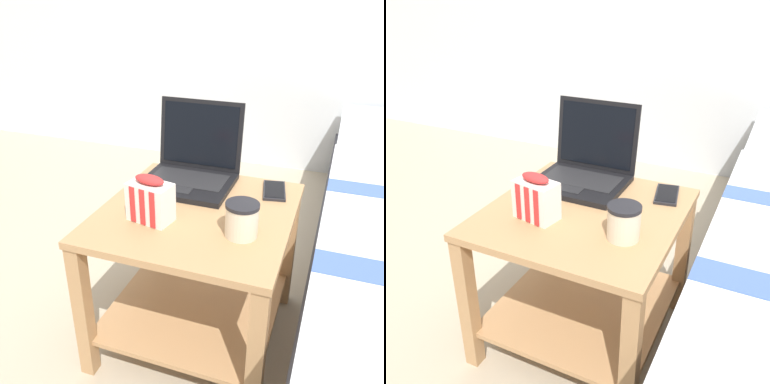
# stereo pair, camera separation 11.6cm
# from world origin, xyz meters

# --- Properties ---
(ground_plane) EXTENTS (8.00, 8.00, 0.00)m
(ground_plane) POSITION_xyz_m (0.00, 0.00, 0.00)
(ground_plane) COLOR tan
(bedside_table) EXTENTS (0.57, 0.59, 0.48)m
(bedside_table) POSITION_xyz_m (0.00, 0.00, 0.31)
(bedside_table) COLOR tan
(bedside_table) RESTS_ON ground_plane
(laptop) EXTENTS (0.30, 0.29, 0.26)m
(laptop) POSITION_xyz_m (-0.09, 0.19, 0.53)
(laptop) COLOR black
(laptop) RESTS_ON bedside_table
(mug_front_left) EXTENTS (0.09, 0.13, 0.10)m
(mug_front_left) POSITION_xyz_m (0.16, -0.09, 0.54)
(mug_front_left) COLOR beige
(mug_front_left) RESTS_ON bedside_table
(snack_bag) EXTENTS (0.14, 0.10, 0.14)m
(snack_bag) POSITION_xyz_m (-0.10, -0.10, 0.55)
(snack_bag) COLOR white
(snack_bag) RESTS_ON bedside_table
(cell_phone) EXTENTS (0.09, 0.15, 0.01)m
(cell_phone) POSITION_xyz_m (0.20, 0.20, 0.49)
(cell_phone) COLOR black
(cell_phone) RESTS_ON bedside_table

